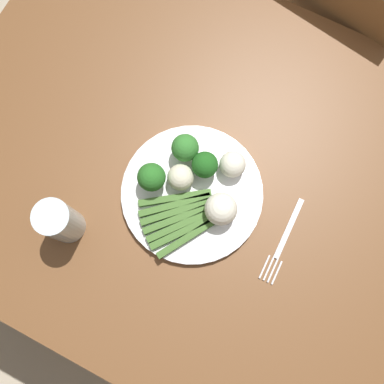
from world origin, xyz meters
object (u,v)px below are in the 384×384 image
(plate, at_px, (192,193))
(broccoli_back, at_px, (205,164))
(chair, at_px, (305,31))
(cauliflower_front, at_px, (230,163))
(cauliflower_front_left, at_px, (221,209))
(dining_table, at_px, (220,196))
(cauliflower_mid, at_px, (180,177))
(broccoli_back_right, at_px, (151,177))
(water_glass, at_px, (60,222))
(broccoli_near_center, at_px, (185,148))
(fork, at_px, (283,241))
(asparagus_bundle, at_px, (180,218))

(plate, bearing_deg, broccoli_back, -90.79)
(chair, height_order, broccoli_back, chair)
(cauliflower_front, distance_m, cauliflower_front_left, 0.09)
(dining_table, distance_m, cauliflower_mid, 0.19)
(plate, relative_size, broccoli_back_right, 4.18)
(cauliflower_front_left, bearing_deg, water_glass, 32.34)
(broccoli_near_center, distance_m, fork, 0.24)
(broccoli_back_right, bearing_deg, dining_table, -151.13)
(broccoli_back, height_order, cauliflower_front_left, same)
(cauliflower_front_left, bearing_deg, chair, -87.72)
(broccoli_near_center, distance_m, cauliflower_mid, 0.05)
(plate, xyz_separation_m, cauliflower_mid, (0.03, -0.01, 0.03))
(plate, relative_size, asparagus_bundle, 1.69)
(cauliflower_front, distance_m, fork, 0.17)
(chair, distance_m, broccoli_back_right, 0.69)
(cauliflower_front, bearing_deg, cauliflower_mid, 43.54)
(broccoli_back_right, height_order, fork, broccoli_back_right)
(plate, distance_m, broccoli_back_right, 0.09)
(chair, xyz_separation_m, broccoli_back, (0.04, 0.54, 0.31))
(dining_table, bearing_deg, broccoli_back_right, 28.87)
(asparagus_bundle, relative_size, water_glass, 1.35)
(broccoli_near_center, bearing_deg, fork, 165.13)
(cauliflower_front, height_order, cauliflower_mid, same)
(chair, xyz_separation_m, cauliflower_front, (-0.00, 0.51, 0.30))
(water_glass, bearing_deg, broccoli_back, -130.03)
(cauliflower_mid, relative_size, fork, 0.29)
(broccoli_back, distance_m, cauliflower_front, 0.05)
(broccoli_near_center, height_order, cauliflower_front_left, broccoli_near_center)
(broccoli_back_right, xyz_separation_m, cauliflower_front_left, (-0.13, -0.01, -0.01))
(cauliflower_front_left, height_order, cauliflower_mid, cauliflower_front_left)
(asparagus_bundle, relative_size, fork, 0.93)
(cauliflower_mid, bearing_deg, plate, 159.83)
(plate, relative_size, cauliflower_front, 5.38)
(asparagus_bundle, distance_m, cauliflower_mid, 0.07)
(cauliflower_front, bearing_deg, cauliflower_front_left, 104.89)
(fork, bearing_deg, chair, -167.19)
(water_glass, bearing_deg, asparagus_bundle, -149.27)
(cauliflower_front_left, bearing_deg, cauliflower_front, -75.11)
(cauliflower_front_left, distance_m, cauliflower_mid, 0.09)
(cauliflower_front, bearing_deg, water_glass, 47.58)
(broccoli_near_center, xyz_separation_m, cauliflower_front_left, (-0.11, 0.07, -0.01))
(fork, xyz_separation_m, water_glass, (0.36, 0.15, 0.05))
(cauliflower_front, relative_size, cauliflower_mid, 1.02)
(asparagus_bundle, xyz_separation_m, water_glass, (0.17, 0.10, 0.04))
(chair, relative_size, cauliflower_mid, 18.28)
(broccoli_back_right, bearing_deg, cauliflower_front, -140.99)
(asparagus_bundle, xyz_separation_m, cauliflower_front, (-0.04, -0.13, 0.02))
(asparagus_bundle, height_order, fork, asparagus_bundle)
(plate, xyz_separation_m, broccoli_back, (-0.00, -0.05, 0.04))
(plate, xyz_separation_m, broccoli_near_center, (0.04, -0.06, 0.04))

